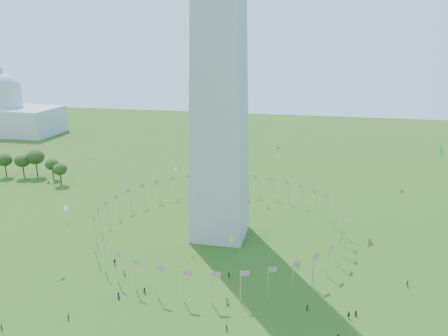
# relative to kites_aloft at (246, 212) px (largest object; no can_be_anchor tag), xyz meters

# --- Properties ---
(ground) EXTENTS (600.00, 600.00, 0.00)m
(ground) POSITION_rel_kites_aloft_xyz_m (-12.93, -23.76, -19.69)
(ground) COLOR #284F12
(ground) RESTS_ON ground
(flag_ring) EXTENTS (80.24, 80.24, 9.00)m
(flag_ring) POSITION_rel_kites_aloft_xyz_m (-12.93, 26.24, -15.19)
(flag_ring) COLOR silver
(flag_ring) RESTS_ON ground
(capitol_building) EXTENTS (70.00, 35.00, 46.00)m
(capitol_building) POSITION_rel_kites_aloft_xyz_m (-192.93, 156.24, 3.31)
(capitol_building) COLOR beige
(capitol_building) RESTS_ON ground
(crowd) EXTENTS (92.18, 61.74, 1.95)m
(crowd) POSITION_rel_kites_aloft_xyz_m (0.63, -17.13, -18.82)
(crowd) COLOR black
(crowd) RESTS_ON ground
(kites_aloft) EXTENTS (110.05, 76.95, 39.18)m
(kites_aloft) POSITION_rel_kites_aloft_xyz_m (0.00, 0.00, 0.00)
(kites_aloft) COLOR #CC2699
(kites_aloft) RESTS_ON ground
(tree_line_west) EXTENTS (55.11, 15.97, 12.75)m
(tree_line_west) POSITION_rel_kites_aloft_xyz_m (-118.49, 67.29, -14.21)
(tree_line_west) COLOR #35501A
(tree_line_west) RESTS_ON ground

